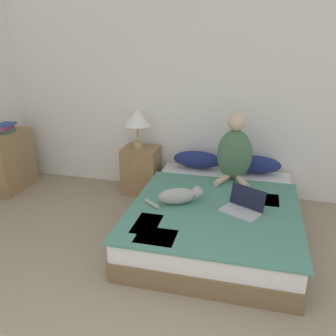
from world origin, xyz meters
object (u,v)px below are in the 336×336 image
(pillow_near, at_px, (197,159))
(laptop_open, at_px, (243,207))
(person_sitting, at_px, (235,152))
(pillow_far, at_px, (255,164))
(cat_tabby, at_px, (180,196))
(nightstand, at_px, (141,170))
(bookshelf, at_px, (11,161))
(bed, at_px, (216,217))
(table_lamp, at_px, (137,119))
(book_stack_top, at_px, (5,128))

(pillow_near, distance_m, laptop_open, 1.21)
(pillow_near, bearing_deg, person_sitting, -30.92)
(pillow_far, distance_m, cat_tabby, 1.24)
(pillow_near, bearing_deg, pillow_far, 0.00)
(pillow_far, height_order, person_sitting, person_sitting)
(pillow_far, distance_m, nightstand, 1.43)
(pillow_near, distance_m, cat_tabby, 1.03)
(laptop_open, bearing_deg, cat_tabby, -154.58)
(bookshelf, bearing_deg, bed, -10.13)
(pillow_far, bearing_deg, bed, -111.71)
(pillow_far, height_order, nightstand, nightstand)
(table_lamp, relative_size, bookshelf, 0.64)
(pillow_near, bearing_deg, laptop_open, -59.87)
(person_sitting, distance_m, laptop_open, 0.84)
(laptop_open, relative_size, table_lamp, 0.87)
(pillow_near, xyz_separation_m, cat_tabby, (0.00, -1.03, -0.02))
(pillow_far, distance_m, table_lamp, 1.52)
(cat_tabby, xyz_separation_m, bookshelf, (-2.38, 0.64, -0.08))
(table_lamp, xyz_separation_m, bookshelf, (-1.63, -0.33, -0.58))
(cat_tabby, distance_m, table_lamp, 1.32)
(bed, distance_m, bookshelf, 2.77)
(table_lamp, height_order, book_stack_top, table_lamp)
(person_sitting, xyz_separation_m, book_stack_top, (-2.84, -0.11, 0.12))
(cat_tabby, height_order, book_stack_top, book_stack_top)
(bookshelf, bearing_deg, nightstand, 11.36)
(cat_tabby, xyz_separation_m, nightstand, (-0.72, 0.97, -0.16))
(pillow_far, relative_size, table_lamp, 1.23)
(person_sitting, relative_size, nightstand, 1.30)
(pillow_far, bearing_deg, bookshelf, -172.80)
(nightstand, distance_m, bookshelf, 1.69)
(bed, relative_size, cat_tabby, 3.60)
(pillow_far, xyz_separation_m, cat_tabby, (-0.69, -1.03, -0.02))
(book_stack_top, bearing_deg, person_sitting, 2.29)
(table_lamp, bearing_deg, bed, -36.78)
(person_sitting, bearing_deg, table_lamp, 169.73)
(pillow_near, relative_size, person_sitting, 0.78)
(nightstand, bearing_deg, laptop_open, -36.83)
(laptop_open, bearing_deg, person_sitting, 128.36)
(cat_tabby, relative_size, bookshelf, 0.73)
(person_sitting, distance_m, book_stack_top, 2.84)
(laptop_open, bearing_deg, pillow_far, 112.63)
(bed, xyz_separation_m, laptop_open, (0.26, -0.17, 0.24))
(laptop_open, height_order, bookshelf, bookshelf)
(pillow_near, relative_size, cat_tabby, 1.08)
(pillow_near, distance_m, table_lamp, 0.89)
(person_sitting, height_order, laptop_open, person_sitting)
(table_lamp, bearing_deg, person_sitting, -10.27)
(bed, bearing_deg, pillow_far, 68.29)
(nightstand, relative_size, table_lamp, 1.21)
(table_lamp, bearing_deg, laptop_open, -36.18)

